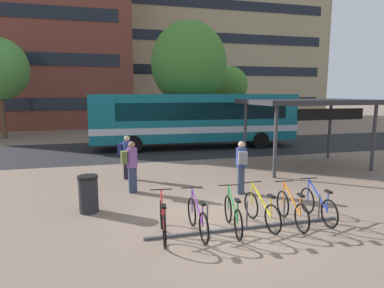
{
  "coord_description": "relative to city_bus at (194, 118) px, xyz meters",
  "views": [
    {
      "loc": [
        -2.7,
        -7.39,
        3.25
      ],
      "look_at": [
        0.49,
        4.92,
        1.27
      ],
      "focal_mm": 30.54,
      "sensor_mm": 36.0,
      "label": 1
    }
  ],
  "objects": [
    {
      "name": "ground",
      "position": [
        -2.29,
        -11.41,
        -1.78
      ],
      "size": [
        200.0,
        200.0,
        0.0
      ],
      "primitive_type": "plane",
      "color": "#7A6656"
    },
    {
      "name": "bus_lane_asphalt",
      "position": [
        -2.29,
        -0.0,
        -1.77
      ],
      "size": [
        80.0,
        7.2,
        0.01
      ],
      "primitive_type": "cube",
      "color": "#232326",
      "rests_on": "ground"
    },
    {
      "name": "city_bus",
      "position": [
        0.0,
        0.0,
        0.0
      ],
      "size": [
        12.11,
        3.04,
        3.2
      ],
      "rotation": [
        0.0,
        0.0,
        3.1
      ],
      "color": "#0F6070",
      "rests_on": "ground"
    },
    {
      "name": "bike_rack",
      "position": [
        -1.83,
        -11.89,
        -1.68
      ],
      "size": [
        4.97,
        0.09,
        0.7
      ],
      "rotation": [
        0.0,
        0.0,
        -0.0
      ],
      "color": "#47474C",
      "rests_on": "ground"
    },
    {
      "name": "parked_bicycle_red_0",
      "position": [
        -3.86,
        -11.83,
        -1.39
      ],
      "size": [
        0.52,
        1.72,
        0.99
      ],
      "rotation": [
        0.0,
        0.0,
        1.47
      ],
      "color": "black",
      "rests_on": "ground"
    },
    {
      "name": "parked_bicycle_purple_1",
      "position": [
        -3.06,
        -11.86,
        -1.39
      ],
      "size": [
        0.52,
        1.72,
        0.99
      ],
      "rotation": [
        0.0,
        0.0,
        1.58
      ],
      "color": "black",
      "rests_on": "ground"
    },
    {
      "name": "parked_bicycle_green_2",
      "position": [
        -2.18,
        -11.88,
        -1.39
      ],
      "size": [
        0.52,
        1.71,
        0.99
      ],
      "rotation": [
        0.0,
        0.0,
        1.44
      ],
      "color": "black",
      "rests_on": "ground"
    },
    {
      "name": "parked_bicycle_yellow_3",
      "position": [
        -1.39,
        -11.78,
        -1.39
      ],
      "size": [
        0.52,
        1.72,
        0.99
      ],
      "rotation": [
        0.0,
        0.0,
        1.65
      ],
      "color": "black",
      "rests_on": "ground"
    },
    {
      "name": "parked_bicycle_orange_4",
      "position": [
        -0.62,
        -11.9,
        -1.39
      ],
      "size": [
        0.52,
        1.72,
        0.99
      ],
      "rotation": [
        0.0,
        0.0,
        1.49
      ],
      "color": "black",
      "rests_on": "ground"
    },
    {
      "name": "parked_bicycle_blue_5",
      "position": [
        0.18,
        -11.8,
        -1.39
      ],
      "size": [
        0.52,
        1.72,
        0.99
      ],
      "rotation": [
        0.0,
        0.0,
        1.51
      ],
      "color": "black",
      "rests_on": "ground"
    },
    {
      "name": "transit_shelter",
      "position": [
        3.48,
        -6.27,
        1.02
      ],
      "size": [
        5.42,
        3.64,
        2.99
      ],
      "rotation": [
        0.0,
        0.0,
        0.01
      ],
      "color": "#38383D",
      "rests_on": "ground"
    },
    {
      "name": "commuter_grey_pack_0",
      "position": [
        -0.86,
        -9.24,
        -0.77
      ],
      "size": [
        0.42,
        0.58,
        1.73
      ],
      "rotation": [
        0.0,
        0.0,
        1.35
      ],
      "color": "#2D3851",
      "rests_on": "ground"
    },
    {
      "name": "commuter_olive_pack_1",
      "position": [
        -4.3,
        -8.19,
        -0.8
      ],
      "size": [
        0.54,
        0.36,
        1.7
      ],
      "rotation": [
        0.0,
        0.0,
        0.07
      ],
      "color": "#2D3851",
      "rests_on": "ground"
    },
    {
      "name": "commuter_navy_pack_2",
      "position": [
        -4.34,
        -6.43,
        -0.81
      ],
      "size": [
        0.6,
        0.55,
        1.68
      ],
      "rotation": [
        0.0,
        0.0,
        5.68
      ],
      "color": "black",
      "rests_on": "ground"
    },
    {
      "name": "trash_bin",
      "position": [
        -5.58,
        -9.73,
        -1.26
      ],
      "size": [
        0.55,
        0.55,
        1.03
      ],
      "color": "#232328",
      "rests_on": "ground"
    },
    {
      "name": "street_tree_0",
      "position": [
        4.97,
        7.44,
        2.16
      ],
      "size": [
        3.23,
        3.23,
        5.52
      ],
      "color": "brown",
      "rests_on": "ground"
    },
    {
      "name": "street_tree_1",
      "position": [
        0.33,
        2.59,
        3.4
      ],
      "size": [
        4.96,
        4.96,
        7.92
      ],
      "color": "brown",
      "rests_on": "ground"
    },
    {
      "name": "building_left_wing",
      "position": [
        -12.43,
        18.19,
        7.83
      ],
      "size": [
        19.74,
        12.36,
        19.22
      ],
      "color": "brown",
      "rests_on": "ground"
    },
    {
      "name": "building_right_wing",
      "position": [
        9.52,
        23.89,
        7.44
      ],
      "size": [
        26.29,
        11.32,
        18.43
      ],
      "color": "tan",
      "rests_on": "ground"
    }
  ]
}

